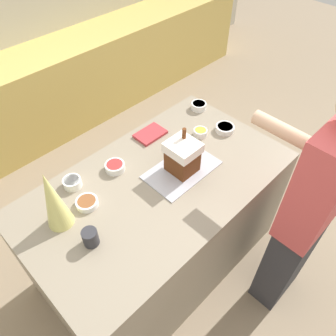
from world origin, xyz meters
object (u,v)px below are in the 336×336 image
at_px(candy_bowl_center_rear, 199,106).
at_px(candy_bowl_front_corner, 72,182).
at_px(candy_bowl_far_right, 87,203).
at_px(decorative_tree, 53,200).
at_px(baking_tray, 182,170).
at_px(mug, 90,237).
at_px(cookbook, 150,134).
at_px(gingerbread_house, 182,156).
at_px(candy_bowl_near_tray_left, 115,167).
at_px(candy_bowl_behind_tray, 200,132).
at_px(person, 309,214).
at_px(candy_bowl_beside_tree, 225,128).

distance_m(candy_bowl_center_rear, candy_bowl_front_corner, 1.10).
bearing_deg(candy_bowl_far_right, decorative_tree, 178.69).
distance_m(baking_tray, mug, 0.70).
xyz_separation_m(baking_tray, cookbook, (0.09, 0.38, 0.01)).
xyz_separation_m(baking_tray, candy_bowl_center_rear, (0.55, 0.35, 0.02)).
relative_size(gingerbread_house, candy_bowl_front_corner, 2.56).
distance_m(candy_bowl_near_tray_left, candy_bowl_behind_tray, 0.64).
bearing_deg(candy_bowl_near_tray_left, baking_tray, -45.78).
height_order(candy_bowl_center_rear, candy_bowl_front_corner, candy_bowl_front_corner).
bearing_deg(cookbook, gingerbread_house, -102.88).
height_order(baking_tray, candy_bowl_far_right, candy_bowl_far_right).
bearing_deg(gingerbread_house, person, -70.74).
xyz_separation_m(candy_bowl_beside_tree, mug, (-1.19, -0.07, 0.03)).
height_order(candy_bowl_front_corner, cookbook, candy_bowl_front_corner).
bearing_deg(mug, baking_tray, 2.07).
relative_size(decorative_tree, candy_bowl_near_tray_left, 3.07).
bearing_deg(candy_bowl_far_right, person, -47.94).
relative_size(candy_bowl_center_rear, mug, 1.19).
bearing_deg(mug, candy_bowl_beside_tree, 3.60).
xyz_separation_m(decorative_tree, candy_bowl_center_rear, (1.29, 0.16, -0.16)).
distance_m(decorative_tree, mug, 0.26).
height_order(candy_bowl_center_rear, candy_bowl_behind_tray, candy_bowl_center_rear).
bearing_deg(cookbook, candy_bowl_center_rear, -3.91).
xyz_separation_m(candy_bowl_center_rear, candy_bowl_behind_tray, (-0.22, -0.21, -0.00)).
distance_m(candy_bowl_behind_tray, candy_bowl_front_corner, 0.91).
relative_size(cookbook, person, 0.12).
xyz_separation_m(candy_bowl_behind_tray, candy_bowl_front_corner, (-0.88, 0.23, 0.00)).
distance_m(baking_tray, candy_bowl_near_tray_left, 0.41).
relative_size(candy_bowl_beside_tree, person, 0.08).
bearing_deg(mug, gingerbread_house, 2.08).
relative_size(candy_bowl_front_corner, cookbook, 0.53).
xyz_separation_m(gingerbread_house, person, (0.25, -0.72, -0.12)).
bearing_deg(decorative_tree, candy_bowl_far_right, -1.31).
distance_m(gingerbread_house, mug, 0.70).
distance_m(candy_bowl_behind_tray, mug, 1.04).
distance_m(candy_bowl_front_corner, cookbook, 0.64).
bearing_deg(candy_bowl_far_right, candy_bowl_behind_tray, -3.28).
bearing_deg(person, decorative_tree, 137.17).
height_order(decorative_tree, candy_bowl_behind_tray, decorative_tree).
xyz_separation_m(candy_bowl_beside_tree, cookbook, (-0.40, 0.33, -0.01)).
bearing_deg(cookbook, candy_bowl_far_right, -163.85).
height_order(baking_tray, cookbook, cookbook).
bearing_deg(person, candy_bowl_near_tray_left, 117.97).
xyz_separation_m(candy_bowl_front_corner, candy_bowl_far_right, (-0.02, -0.18, -0.01)).
distance_m(gingerbread_house, person, 0.77).
height_order(candy_bowl_beside_tree, candy_bowl_far_right, candy_bowl_beside_tree).
height_order(baking_tray, candy_bowl_behind_tray, candy_bowl_behind_tray).
bearing_deg(candy_bowl_beside_tree, cookbook, 140.30).
relative_size(candy_bowl_front_corner, candy_bowl_beside_tree, 0.83).
relative_size(baking_tray, candy_bowl_beside_tree, 3.52).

